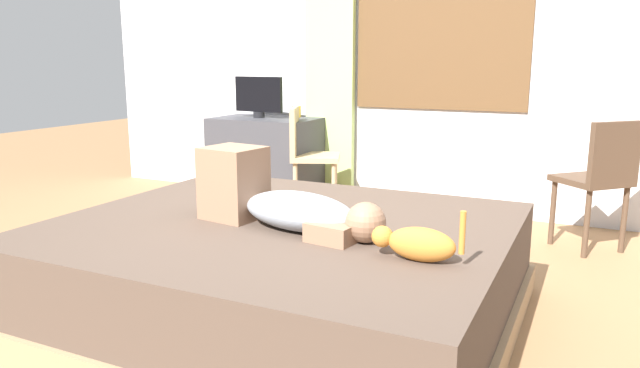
{
  "coord_description": "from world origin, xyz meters",
  "views": [
    {
      "loc": [
        1.32,
        -2.33,
        1.22
      ],
      "look_at": [
        0.1,
        0.2,
        0.64
      ],
      "focal_mm": 33.2,
      "sensor_mm": 36.0,
      "label": 1
    }
  ],
  "objects_px": {
    "person_lying": "(281,202)",
    "chair_by_desk": "(307,151)",
    "bed": "(283,271)",
    "tv_monitor": "(259,96)",
    "cat": "(417,243)",
    "desk": "(266,160)",
    "cup": "(297,112)",
    "chair_spare": "(600,175)"
  },
  "relations": [
    {
      "from": "person_lying",
      "to": "tv_monitor",
      "type": "xyz_separation_m",
      "value": [
        -1.42,
        2.14,
        0.32
      ]
    },
    {
      "from": "bed",
      "to": "person_lying",
      "type": "relative_size",
      "value": 2.23
    },
    {
      "from": "cup",
      "to": "chair_by_desk",
      "type": "xyz_separation_m",
      "value": [
        0.28,
        -0.36,
        -0.28
      ]
    },
    {
      "from": "bed",
      "to": "tv_monitor",
      "type": "relative_size",
      "value": 4.38
    },
    {
      "from": "bed",
      "to": "cup",
      "type": "bearing_deg",
      "value": 116.25
    },
    {
      "from": "chair_by_desk",
      "to": "chair_spare",
      "type": "bearing_deg",
      "value": -2.44
    },
    {
      "from": "cat",
      "to": "chair_by_desk",
      "type": "xyz_separation_m",
      "value": [
        -1.54,
        2.13,
        -0.04
      ]
    },
    {
      "from": "person_lying",
      "to": "chair_by_desk",
      "type": "height_order",
      "value": "chair_by_desk"
    },
    {
      "from": "desk",
      "to": "chair_by_desk",
      "type": "distance_m",
      "value": 0.55
    },
    {
      "from": "person_lying",
      "to": "cat",
      "type": "bearing_deg",
      "value": -15.38
    },
    {
      "from": "chair_by_desk",
      "to": "cat",
      "type": "bearing_deg",
      "value": -54.12
    },
    {
      "from": "person_lying",
      "to": "tv_monitor",
      "type": "height_order",
      "value": "tv_monitor"
    },
    {
      "from": "bed",
      "to": "chair_spare",
      "type": "relative_size",
      "value": 2.45
    },
    {
      "from": "cup",
      "to": "desk",
      "type": "bearing_deg",
      "value": -141.43
    },
    {
      "from": "cat",
      "to": "cup",
      "type": "xyz_separation_m",
      "value": [
        -1.82,
        2.49,
        0.24
      ]
    },
    {
      "from": "bed",
      "to": "cat",
      "type": "distance_m",
      "value": 0.83
    },
    {
      "from": "desk",
      "to": "cup",
      "type": "xyz_separation_m",
      "value": [
        0.21,
        0.17,
        0.42
      ]
    },
    {
      "from": "bed",
      "to": "cat",
      "type": "bearing_deg",
      "value": -20.04
    },
    {
      "from": "tv_monitor",
      "to": "chair_by_desk",
      "type": "xyz_separation_m",
      "value": [
        0.56,
        -0.19,
        -0.41
      ]
    },
    {
      "from": "person_lying",
      "to": "desk",
      "type": "bearing_deg",
      "value": 122.3
    },
    {
      "from": "cat",
      "to": "person_lying",
      "type": "bearing_deg",
      "value": 164.62
    },
    {
      "from": "bed",
      "to": "person_lying",
      "type": "bearing_deg",
      "value": -63.55
    },
    {
      "from": "bed",
      "to": "chair_by_desk",
      "type": "relative_size",
      "value": 2.45
    },
    {
      "from": "bed",
      "to": "tv_monitor",
      "type": "height_order",
      "value": "tv_monitor"
    },
    {
      "from": "cat",
      "to": "tv_monitor",
      "type": "distance_m",
      "value": 3.16
    },
    {
      "from": "bed",
      "to": "chair_by_desk",
      "type": "bearing_deg",
      "value": 113.64
    },
    {
      "from": "person_lying",
      "to": "cup",
      "type": "bearing_deg",
      "value": 116.25
    },
    {
      "from": "person_lying",
      "to": "desk",
      "type": "height_order",
      "value": "person_lying"
    },
    {
      "from": "person_lying",
      "to": "chair_by_desk",
      "type": "distance_m",
      "value": 2.13
    },
    {
      "from": "desk",
      "to": "chair_spare",
      "type": "relative_size",
      "value": 1.05
    },
    {
      "from": "bed",
      "to": "tv_monitor",
      "type": "xyz_separation_m",
      "value": [
        -1.38,
        2.06,
        0.68
      ]
    },
    {
      "from": "cat",
      "to": "bed",
      "type": "bearing_deg",
      "value": 159.96
    },
    {
      "from": "desk",
      "to": "chair_by_desk",
      "type": "height_order",
      "value": "chair_by_desk"
    },
    {
      "from": "person_lying",
      "to": "bed",
      "type": "bearing_deg",
      "value": 116.45
    },
    {
      "from": "cat",
      "to": "chair_spare",
      "type": "xyz_separation_m",
      "value": [
        0.6,
        2.04,
        -0.04
      ]
    },
    {
      "from": "bed",
      "to": "person_lying",
      "type": "height_order",
      "value": "person_lying"
    },
    {
      "from": "tv_monitor",
      "to": "person_lying",
      "type": "bearing_deg",
      "value": -56.45
    },
    {
      "from": "bed",
      "to": "chair_spare",
      "type": "bearing_deg",
      "value": 53.24
    },
    {
      "from": "person_lying",
      "to": "desk",
      "type": "distance_m",
      "value": 2.54
    },
    {
      "from": "bed",
      "to": "cup",
      "type": "relative_size",
      "value": 21.1
    },
    {
      "from": "person_lying",
      "to": "cup",
      "type": "distance_m",
      "value": 2.58
    },
    {
      "from": "desk",
      "to": "cup",
      "type": "height_order",
      "value": "cup"
    }
  ]
}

